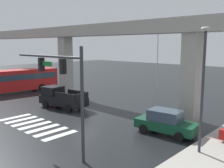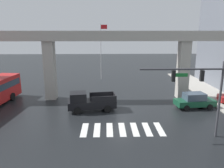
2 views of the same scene
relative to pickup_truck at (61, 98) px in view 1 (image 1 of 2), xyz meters
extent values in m
plane|color=black|center=(3.23, 0.05, -0.99)|extent=(120.00, 120.00, 0.00)
cube|color=silver|center=(-0.07, -4.81, -0.98)|extent=(0.55, 2.80, 0.01)
cube|color=silver|center=(1.03, -4.81, -0.98)|extent=(0.55, 2.80, 0.01)
cube|color=silver|center=(2.13, -4.81, -0.98)|extent=(0.55, 2.80, 0.01)
cube|color=silver|center=(3.23, -4.81, -0.98)|extent=(0.55, 2.80, 0.01)
cube|color=silver|center=(4.33, -4.81, -0.98)|extent=(0.55, 2.80, 0.01)
cube|color=silver|center=(5.43, -4.81, -0.98)|extent=(0.55, 2.80, 0.01)
cube|color=silver|center=(6.53, -4.81, -0.98)|extent=(0.55, 2.80, 0.01)
cube|color=#ADA89E|center=(3.23, 4.47, 6.85)|extent=(54.80, 1.81, 1.20)
cube|color=#ADA89E|center=(-5.10, 4.47, 2.63)|extent=(1.30, 1.30, 7.24)
cube|color=#ADA89E|center=(11.56, 4.47, 2.63)|extent=(1.30, 1.30, 7.24)
cube|color=black|center=(0.30, 0.04, -0.21)|extent=(5.32, 2.63, 0.80)
cube|color=black|center=(-1.14, -0.17, 0.64)|extent=(1.94, 1.98, 0.90)
cube|color=#3F5160|center=(-1.60, -0.24, 0.64)|extent=(0.34, 1.67, 0.77)
cube|color=black|center=(1.56, -0.65, 0.49)|extent=(2.64, 0.49, 0.60)
cube|color=black|center=(1.30, 1.08, 0.49)|extent=(2.64, 0.49, 0.60)
cube|color=black|center=(2.77, 0.41, 0.49)|extent=(0.36, 1.74, 0.60)
cylinder|color=black|center=(-1.13, -1.08, -0.61)|extent=(0.79, 0.39, 0.76)
cylinder|color=black|center=(-1.40, 0.71, -0.61)|extent=(0.79, 0.39, 0.76)
cylinder|color=black|center=(1.99, -0.62, -0.61)|extent=(0.79, 0.39, 0.76)
cylinder|color=black|center=(1.73, 1.17, -0.61)|extent=(0.79, 0.39, 0.76)
cube|color=red|center=(-11.36, 1.03, 0.65)|extent=(3.61, 11.00, 2.70)
cube|color=#2D3D4C|center=(-11.36, 1.03, 1.12)|extent=(3.59, 10.47, 0.76)
cylinder|color=black|center=(-9.83, 3.86, -0.51)|extent=(0.45, 0.99, 0.96)
cylinder|color=black|center=(-12.27, 4.11, -0.51)|extent=(0.45, 0.99, 0.96)
cube|color=#14472D|center=(11.74, 0.55, -0.35)|extent=(4.46, 2.19, 0.64)
cube|color=#384756|center=(11.64, 0.54, 0.35)|extent=(2.38, 1.72, 0.76)
cylinder|color=black|center=(12.97, 1.55, -0.67)|extent=(0.66, 0.30, 0.64)
cylinder|color=black|center=(13.15, -0.17, -0.67)|extent=(0.66, 0.30, 0.64)
cylinder|color=black|center=(10.32, 1.27, -0.67)|extent=(0.66, 0.30, 0.64)
cylinder|color=black|center=(10.50, -0.44, -0.67)|extent=(0.66, 0.30, 0.64)
cylinder|color=#38383D|center=(10.77, -6.33, 2.11)|extent=(0.18, 0.18, 6.20)
cylinder|color=#38383D|center=(7.57, -6.33, 4.61)|extent=(6.40, 0.14, 0.14)
cube|color=black|center=(9.17, -6.33, 4.09)|extent=(0.24, 0.32, 0.84)
sphere|color=red|center=(9.17, -6.33, 4.35)|extent=(0.17, 0.17, 0.17)
cube|color=black|center=(6.97, -6.33, 4.09)|extent=(0.24, 0.32, 0.84)
sphere|color=red|center=(6.97, -6.33, 4.35)|extent=(0.17, 0.17, 0.17)
cube|color=#19722D|center=(7.52, -6.33, 4.16)|extent=(1.10, 0.04, 0.28)
cylinder|color=#38383D|center=(14.95, -1.15, 2.51)|extent=(0.16, 0.16, 7.00)
ellipsoid|color=beige|center=(14.95, -1.15, 6.13)|extent=(0.44, 0.70, 0.24)
cylinder|color=silver|center=(0.98, 15.86, 3.80)|extent=(0.12, 0.12, 9.59)
cube|color=red|center=(1.53, 15.86, 8.10)|extent=(1.10, 0.04, 0.70)
camera|label=1|loc=(20.73, -14.73, 5.28)|focal=40.67mm
camera|label=2|loc=(1.84, -22.54, 7.43)|focal=35.20mm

